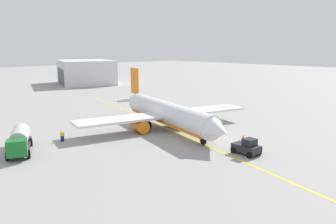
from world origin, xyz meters
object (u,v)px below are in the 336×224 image
Objects in this scene: pushback_tug at (247,147)px; safety_cone_nose at (243,137)px; fuel_tanker at (19,140)px; refueling_worker at (62,136)px; airplane at (167,113)px; safety_cone_wingtip at (250,146)px.

pushback_tug is 5.58× the size of safety_cone_nose.
pushback_tug is (21.83, 21.04, -0.70)m from fuel_tanker.
airplane is at bearing 72.95° from refueling_worker.
safety_cone_nose is 4.44m from safety_cone_wingtip.
fuel_tanker reaches higher than safety_cone_wingtip.
airplane reaches higher than safety_cone_nose.
airplane is 17.61m from refueling_worker.
airplane is 3.37× the size of fuel_tanker.
fuel_tanker is at bearing -82.80° from refueling_worker.
fuel_tanker reaches higher than safety_cone_nose.
airplane is 16.52m from safety_cone_wingtip.
fuel_tanker reaches higher than refueling_worker.
pushback_tug is (17.52, -2.21, -1.66)m from airplane.
airplane reaches higher than fuel_tanker.
safety_cone_nose is 1.12× the size of safety_cone_wingtip.
pushback_tug reaches higher than safety_cone_nose.
safety_cone_nose is at bearing 48.08° from refueling_worker.
airplane is 19.02× the size of refueling_worker.
fuel_tanker is 6.62m from refueling_worker.
pushback_tug reaches higher than safety_cone_wingtip.
refueling_worker is at bearing -141.19° from safety_cone_wingtip.
safety_cone_wingtip is (-1.19, 2.74, -0.71)m from pushback_tug.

